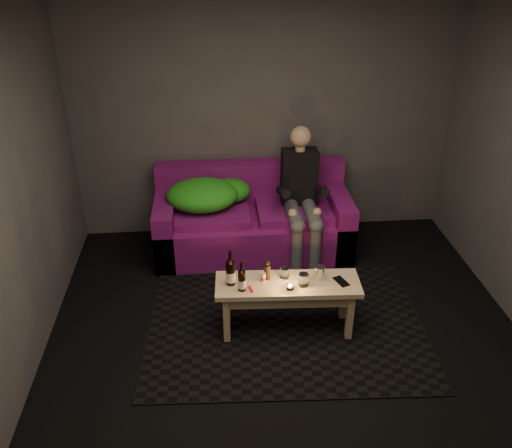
{
  "coord_description": "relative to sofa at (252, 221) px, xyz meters",
  "views": [
    {
      "loc": [
        -0.57,
        -3.19,
        3.05
      ],
      "look_at": [
        -0.18,
        1.25,
        0.59
      ],
      "focal_mm": 38.0,
      "sensor_mm": 36.0,
      "label": 1
    }
  ],
  "objects": [
    {
      "name": "tumbler_front",
      "position": [
        0.3,
        -1.44,
        0.23
      ],
      "size": [
        0.1,
        0.1,
        0.11
      ],
      "primitive_type": "cylinder",
      "rotation": [
        0.0,
        0.0,
        -0.25
      ],
      "color": "white",
      "rests_on": "coffee_table"
    },
    {
      "name": "pepper_mill",
      "position": [
        0.01,
        -1.33,
        0.24
      ],
      "size": [
        0.06,
        0.06,
        0.13
      ],
      "primitive_type": "cylinder",
      "rotation": [
        0.0,
        0.0,
        0.38
      ],
      "color": "black",
      "rests_on": "coffee_table"
    },
    {
      "name": "floor",
      "position": [
        0.17,
        -1.82,
        -0.31
      ],
      "size": [
        4.5,
        4.5,
        0.0
      ],
      "primitive_type": "plane",
      "color": "black",
      "rests_on": "ground"
    },
    {
      "name": "room",
      "position": [
        0.17,
        -1.35,
        1.33
      ],
      "size": [
        4.5,
        4.5,
        4.5
      ],
      "color": "silver",
      "rests_on": "ground"
    },
    {
      "name": "beer_bottle_a",
      "position": [
        -0.29,
        -1.37,
        0.29
      ],
      "size": [
        0.08,
        0.08,
        0.31
      ],
      "color": "black",
      "rests_on": "coffee_table"
    },
    {
      "name": "coffee_table",
      "position": [
        0.18,
        -1.39,
        0.09
      ],
      "size": [
        1.21,
        0.44,
        0.49
      ],
      "rotation": [
        0.0,
        0.0,
        -0.05
      ],
      "color": "tan",
      "rests_on": "rug"
    },
    {
      "name": "smartphone",
      "position": [
        0.61,
        -1.43,
        0.18
      ],
      "size": [
        0.12,
        0.17,
        0.01
      ],
      "primitive_type": "cube",
      "rotation": [
        0.0,
        0.0,
        0.36
      ],
      "color": "black",
      "rests_on": "coffee_table"
    },
    {
      "name": "person",
      "position": [
        0.48,
        -0.16,
        0.38
      ],
      "size": [
        0.36,
        0.83,
        1.34
      ],
      "color": "black",
      "rests_on": "sofa"
    },
    {
      "name": "rug",
      "position": [
        0.18,
        -1.34,
        -0.31
      ],
      "size": [
        2.46,
        1.85,
        0.01
      ],
      "primitive_type": "cube",
      "rotation": [
        0.0,
        0.0,
        -0.05
      ],
      "color": "black",
      "rests_on": "floor"
    },
    {
      "name": "red_lighter",
      "position": [
        -0.13,
        -1.47,
        0.18
      ],
      "size": [
        0.04,
        0.08,
        0.01
      ],
      "primitive_type": "cube",
      "rotation": [
        0.0,
        0.0,
        0.21
      ],
      "color": "red",
      "rests_on": "coffee_table"
    },
    {
      "name": "steel_cup",
      "position": [
        0.44,
        -1.36,
        0.23
      ],
      "size": [
        0.1,
        0.1,
        0.12
      ],
      "primitive_type": "cylinder",
      "rotation": [
        0.0,
        0.0,
        0.19
      ],
      "color": "silver",
      "rests_on": "coffee_table"
    },
    {
      "name": "tumbler_back",
      "position": [
        0.16,
        -1.32,
        0.22
      ],
      "size": [
        0.1,
        0.1,
        0.09
      ],
      "primitive_type": "cylinder",
      "rotation": [
        0.0,
        0.0,
        0.41
      ],
      "color": "white",
      "rests_on": "coffee_table"
    },
    {
      "name": "tealight",
      "position": [
        0.18,
        -1.49,
        0.2
      ],
      "size": [
        0.06,
        0.06,
        0.05
      ],
      "color": "white",
      "rests_on": "coffee_table"
    },
    {
      "name": "salt_shaker",
      "position": [
        -0.02,
        -1.36,
        0.21
      ],
      "size": [
        0.05,
        0.05,
        0.08
      ],
      "primitive_type": "cylinder",
      "rotation": [
        0.0,
        0.0,
        -0.38
      ],
      "color": "silver",
      "rests_on": "coffee_table"
    },
    {
      "name": "green_blanket",
      "position": [
        -0.47,
        -0.01,
        0.34
      ],
      "size": [
        0.88,
        0.6,
        0.3
      ],
      "color": "#26921A",
      "rests_on": "sofa"
    },
    {
      "name": "beer_bottle_b",
      "position": [
        -0.2,
        -1.46,
        0.27
      ],
      "size": [
        0.07,
        0.07,
        0.26
      ],
      "color": "black",
      "rests_on": "coffee_table"
    },
    {
      "name": "sofa",
      "position": [
        0.0,
        0.0,
        0.0
      ],
      "size": [
        2.0,
        0.9,
        0.86
      ],
      "color": "#6C0E69",
      "rests_on": "floor"
    }
  ]
}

